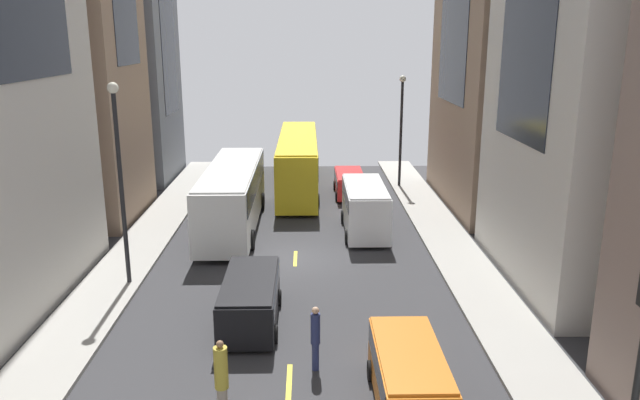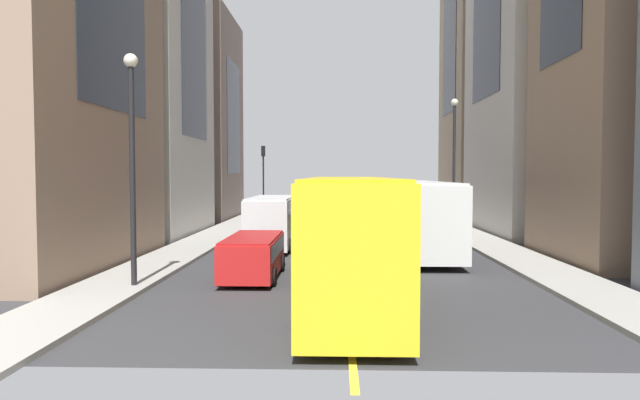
# 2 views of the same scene
# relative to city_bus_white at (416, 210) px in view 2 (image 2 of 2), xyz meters

# --- Properties ---
(ground_plane) EXTENTS (41.61, 41.61, 0.00)m
(ground_plane) POSITION_rel_city_bus_white_xyz_m (3.40, -4.85, -2.01)
(ground_plane) COLOR #333335
(sidewalk_west) EXTENTS (2.49, 44.00, 0.15)m
(sidewalk_west) POSITION_rel_city_bus_white_xyz_m (-4.16, -4.85, -1.93)
(sidewalk_west) COLOR #9E9B93
(sidewalk_west) RESTS_ON ground
(sidewalk_east) EXTENTS (2.49, 44.00, 0.15)m
(sidewalk_east) POSITION_rel_city_bus_white_xyz_m (10.95, -4.85, -1.93)
(sidewalk_east) COLOR #9E9B93
(sidewalk_east) RESTS_ON ground
(lane_stripe_0) EXTENTS (0.16, 2.00, 0.01)m
(lane_stripe_0) POSITION_rel_city_bus_white_xyz_m (3.40, -25.85, -2.00)
(lane_stripe_0) COLOR yellow
(lane_stripe_0) RESTS_ON ground
(lane_stripe_1) EXTENTS (0.16, 2.00, 0.01)m
(lane_stripe_1) POSITION_rel_city_bus_white_xyz_m (3.40, -15.35, -2.00)
(lane_stripe_1) COLOR yellow
(lane_stripe_1) RESTS_ON ground
(lane_stripe_2) EXTENTS (0.16, 2.00, 0.01)m
(lane_stripe_2) POSITION_rel_city_bus_white_xyz_m (3.40, -4.85, -2.00)
(lane_stripe_2) COLOR yellow
(lane_stripe_2) RESTS_ON ground
(lane_stripe_3) EXTENTS (0.16, 2.00, 0.01)m
(lane_stripe_3) POSITION_rel_city_bus_white_xyz_m (3.40, 5.65, -2.00)
(lane_stripe_3) COLOR yellow
(lane_stripe_3) RESTS_ON ground
(lane_stripe_4) EXTENTS (0.16, 2.00, 0.01)m
(lane_stripe_4) POSITION_rel_city_bus_white_xyz_m (3.40, 16.15, -2.00)
(lane_stripe_4) COLOR yellow
(lane_stripe_4) RESTS_ON ground
(building_east_0) EXTENTS (10.05, 9.83, 16.83)m
(building_east_0) POSITION_rel_city_bus_white_xyz_m (17.37, -20.06, 6.41)
(building_east_0) COLOR #7A665B
(building_east_0) RESTS_ON ground
(building_east_1) EXTENTS (7.52, 10.36, 26.39)m
(building_east_1) POSITION_rel_city_bus_white_xyz_m (16.12, -7.51, 11.19)
(building_east_1) COLOR beige
(building_east_1) RESTS_ON ground
(city_bus_white) EXTENTS (2.80, 11.53, 3.35)m
(city_bus_white) POSITION_rel_city_bus_white_xyz_m (0.00, 0.00, 0.00)
(city_bus_white) COLOR silver
(city_bus_white) RESTS_ON ground
(streetcar_yellow) EXTENTS (2.70, 14.32, 3.59)m
(streetcar_yellow) POSITION_rel_city_bus_white_xyz_m (3.35, 8.65, 0.12)
(streetcar_yellow) COLOR yellow
(streetcar_yellow) RESTS_ON ground
(delivery_van_white) EXTENTS (2.25, 5.71, 2.58)m
(delivery_van_white) POSITION_rel_city_bus_white_xyz_m (6.95, -1.07, -0.49)
(delivery_van_white) COLOR white
(delivery_van_white) RESTS_ON ground
(car_orange_0) EXTENTS (1.99, 4.38, 1.72)m
(car_orange_0) POSITION_rel_city_bus_white_xyz_m (6.74, -16.64, -1.00)
(car_orange_0) COLOR orange
(car_orange_0) RESTS_ON ground
(car_red_1) EXTENTS (1.94, 4.53, 1.50)m
(car_red_1) POSITION_rel_city_bus_white_xyz_m (6.69, 6.78, -1.12)
(car_red_1) COLOR red
(car_red_1) RESTS_ON ground
(car_black_2) EXTENTS (2.07, 4.80, 1.71)m
(car_black_2) POSITION_rel_city_bus_white_xyz_m (1.91, -11.39, -1.00)
(car_black_2) COLOR black
(car_black_2) RESTS_ON ground
(pedestrian_walking_far) EXTENTS (0.38, 0.38, 2.14)m
(pedestrian_walking_far) POSITION_rel_city_bus_white_xyz_m (1.61, -16.79, -0.88)
(pedestrian_walking_far) COLOR gray
(pedestrian_walking_far) RESTS_ON ground
(pedestrian_crossing_mid) EXTENTS (0.29, 0.29, 2.10)m
(pedestrian_crossing_mid) POSITION_rel_city_bus_white_xyz_m (4.19, -14.64, -0.87)
(pedestrian_crossing_mid) COLOR navy
(pedestrian_crossing_mid) RESTS_ON ground
(traffic_light_near_corner) EXTENTS (0.32, 0.44, 6.01)m
(traffic_light_near_corner) POSITION_rel_city_bus_white_xyz_m (10.11, -21.63, 2.31)
(traffic_light_near_corner) COLOR black
(traffic_light_near_corner) RESTS_ON ground
(streetlamp_near) EXTENTS (0.44, 0.44, 7.34)m
(streetlamp_near) POSITION_rel_city_bus_white_xyz_m (10.21, 8.84, 2.62)
(streetlamp_near) COLOR black
(streetlamp_near) RESTS_ON ground
(streetlamp_far) EXTENTS (0.44, 0.44, 8.14)m
(streetlamp_far) POSITION_rel_city_bus_white_xyz_m (-3.42, -7.81, 3.04)
(streetlamp_far) COLOR black
(streetlamp_far) RESTS_ON ground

